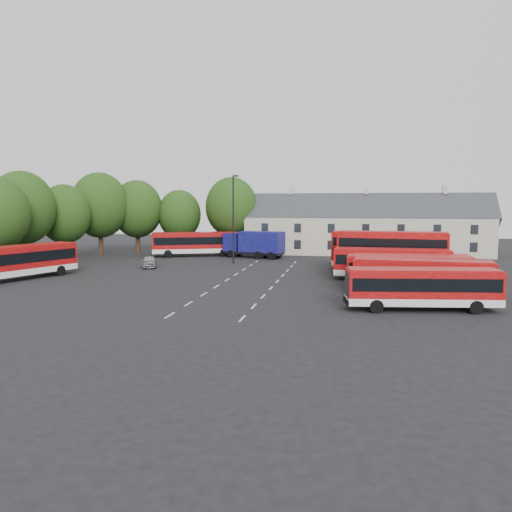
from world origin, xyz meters
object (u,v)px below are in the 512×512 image
Objects in this scene: bus_row_a at (422,285)px; silver_car at (149,261)px; box_truck at (255,243)px; bus_dd_south at (392,250)px; bus_west at (19,259)px; lamppost at (234,217)px.

bus_row_a is 34.08m from silver_car.
box_truck is at bearing 29.89° from silver_car.
bus_dd_south is 37.82m from bus_west.
lamppost is at bearing 167.62° from bus_dd_south.
bus_row_a is 31.29m from lamppost.
silver_car is at bearing 138.21° from bus_row_a.
bus_west is 2.92× the size of silver_car.
box_truck is 16.31m from silver_car.
bus_dd_south reaches higher than bus_row_a.
bus_west is at bearing -148.70° from silver_car.
silver_car is at bearing -18.44° from bus_west.
silver_car is (-10.25, -12.62, -1.36)m from box_truck.
bus_west is at bearing -136.80° from lamppost.
box_truck reaches higher than bus_west.
bus_west is at bearing 160.58° from bus_row_a.
box_truck is 0.80× the size of lamppost.
bus_row_a is 2.57× the size of silver_car.
lamppost is (-1.26, -7.31, 3.79)m from box_truck.
lamppost is (8.99, 5.30, 5.15)m from silver_car.
bus_row_a is 0.94× the size of bus_dd_south.
lamppost reaches higher than bus_row_a.
lamppost is at bearing 9.53° from silver_car.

